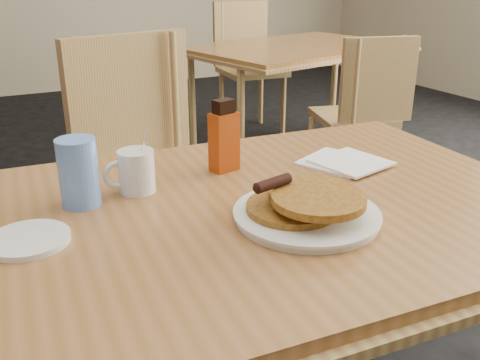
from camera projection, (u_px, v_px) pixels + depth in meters
name	position (u px, v px, depth m)	size (l,w,h in m)	color
main_table	(251.00, 221.00, 1.14)	(1.40, 0.99, 0.75)	#9A6236
neighbor_table	(297.00, 51.00, 3.45)	(1.55, 1.21, 0.75)	#9A6236
chair_main_far	(143.00, 161.00, 1.80)	(0.56, 0.56, 1.02)	tan
chair_neighbor_far	(246.00, 55.00, 4.13)	(0.47, 0.47, 0.98)	tan
chair_neighbor_near	(364.00, 103.00, 2.90)	(0.50, 0.50, 0.89)	tan
pancake_plate	(307.00, 208.00, 1.05)	(0.29, 0.29, 0.09)	white
coffee_mug	(135.00, 171.00, 1.18)	(0.11, 0.08, 0.15)	white
syrup_bottle	(224.00, 138.00, 1.29)	(0.07, 0.06, 0.18)	maroon
napkin_stack	(344.00, 162.00, 1.36)	(0.22, 0.23, 0.01)	white
blue_tumbler	(79.00, 172.00, 1.10)	(0.08, 0.08, 0.14)	#628FE5
side_saucer	(28.00, 240.00, 0.97)	(0.15, 0.15, 0.01)	white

